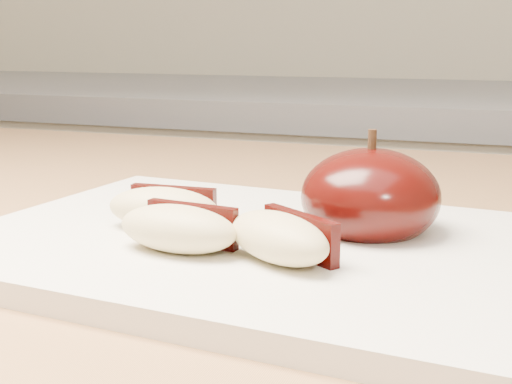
% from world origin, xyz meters
% --- Properties ---
extents(back_cabinet, '(2.40, 0.62, 0.94)m').
position_xyz_m(back_cabinet, '(0.00, 1.20, 0.47)').
color(back_cabinet, silver).
rests_on(back_cabinet, ground).
extents(cutting_board, '(0.34, 0.26, 0.01)m').
position_xyz_m(cutting_board, '(-0.01, 0.39, 0.91)').
color(cutting_board, silver).
rests_on(cutting_board, island_counter).
extents(apple_half, '(0.09, 0.09, 0.07)m').
position_xyz_m(apple_half, '(0.05, 0.42, 0.93)').
color(apple_half, black).
rests_on(apple_half, cutting_board).
extents(apple_wedge_a, '(0.07, 0.04, 0.02)m').
position_xyz_m(apple_wedge_a, '(-0.07, 0.39, 0.93)').
color(apple_wedge_a, '#CCB781').
rests_on(apple_wedge_a, cutting_board).
extents(apple_wedge_b, '(0.07, 0.04, 0.02)m').
position_xyz_m(apple_wedge_b, '(-0.04, 0.35, 0.93)').
color(apple_wedge_b, '#CCB781').
rests_on(apple_wedge_b, cutting_board).
extents(apple_wedge_c, '(0.07, 0.06, 0.02)m').
position_xyz_m(apple_wedge_c, '(0.02, 0.35, 0.93)').
color(apple_wedge_c, '#CCB781').
rests_on(apple_wedge_c, cutting_board).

